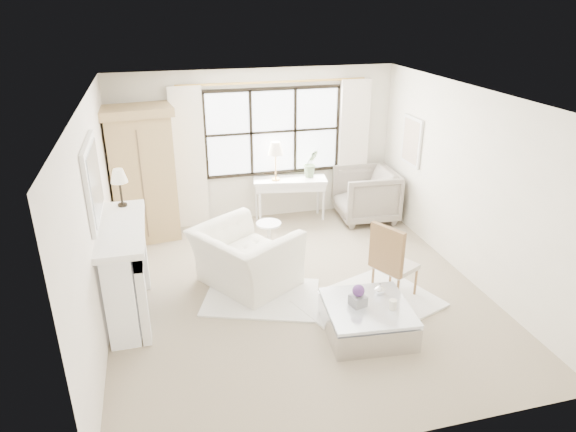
% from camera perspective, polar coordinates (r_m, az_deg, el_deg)
% --- Properties ---
extents(floor, '(5.50, 5.50, 0.00)m').
position_cam_1_polar(floor, '(7.28, 1.08, -8.28)').
color(floor, tan).
rests_on(floor, ground).
extents(ceiling, '(5.50, 5.50, 0.00)m').
position_cam_1_polar(ceiling, '(6.31, 1.27, 13.13)').
color(ceiling, white).
rests_on(ceiling, ground).
extents(wall_back, '(5.00, 0.00, 5.00)m').
position_cam_1_polar(wall_back, '(9.22, -3.50, 7.74)').
color(wall_back, silver).
rests_on(wall_back, ground).
extents(wall_front, '(5.00, 0.00, 5.00)m').
position_cam_1_polar(wall_front, '(4.39, 11.12, -11.26)').
color(wall_front, silver).
rests_on(wall_front, ground).
extents(wall_left, '(0.00, 5.50, 5.50)m').
position_cam_1_polar(wall_left, '(6.51, -20.54, -0.51)').
color(wall_left, white).
rests_on(wall_left, ground).
extents(wall_right, '(0.00, 5.50, 5.50)m').
position_cam_1_polar(wall_right, '(7.70, 19.41, 3.28)').
color(wall_right, white).
rests_on(wall_right, ground).
extents(window_pane, '(2.40, 0.02, 1.50)m').
position_cam_1_polar(window_pane, '(9.20, -1.66, 9.34)').
color(window_pane, white).
rests_on(window_pane, wall_back).
extents(window_frame, '(2.50, 0.04, 1.50)m').
position_cam_1_polar(window_frame, '(9.19, -1.65, 9.33)').
color(window_frame, black).
rests_on(window_frame, wall_back).
extents(curtain_rod, '(3.30, 0.04, 0.04)m').
position_cam_1_polar(curtain_rod, '(8.97, -1.64, 14.66)').
color(curtain_rod, gold).
rests_on(curtain_rod, wall_back).
extents(curtain_left, '(0.55, 0.10, 2.47)m').
position_cam_1_polar(curtain_left, '(9.01, -10.90, 6.23)').
color(curtain_left, white).
rests_on(curtain_left, ground).
extents(curtain_right, '(0.55, 0.10, 2.47)m').
position_cam_1_polar(curtain_right, '(9.65, 7.26, 7.60)').
color(curtain_right, white).
rests_on(curtain_right, ground).
extents(fireplace, '(0.58, 1.66, 1.26)m').
position_cam_1_polar(fireplace, '(6.78, -17.82, -5.76)').
color(fireplace, white).
rests_on(fireplace, ground).
extents(mirror_frame, '(0.05, 1.15, 0.95)m').
position_cam_1_polar(mirror_frame, '(6.33, -20.89, 3.58)').
color(mirror_frame, white).
rests_on(mirror_frame, wall_left).
extents(mirror_glass, '(0.02, 1.00, 0.80)m').
position_cam_1_polar(mirror_glass, '(6.33, -20.62, 3.61)').
color(mirror_glass, silver).
rests_on(mirror_glass, wall_left).
extents(art_frame, '(0.04, 0.62, 0.82)m').
position_cam_1_polar(art_frame, '(9.02, 13.58, 8.10)').
color(art_frame, white).
rests_on(art_frame, wall_right).
extents(art_canvas, '(0.01, 0.52, 0.72)m').
position_cam_1_polar(art_canvas, '(9.01, 13.47, 8.09)').
color(art_canvas, beige).
rests_on(art_canvas, wall_right).
extents(mantel_lamp, '(0.22, 0.22, 0.51)m').
position_cam_1_polar(mantel_lamp, '(6.98, -18.29, 4.07)').
color(mantel_lamp, black).
rests_on(mantel_lamp, fireplace).
extents(armoire, '(1.20, 0.84, 2.24)m').
position_cam_1_polar(armoire, '(8.70, -15.93, 4.48)').
color(armoire, tan).
rests_on(armoire, floor).
extents(console_table, '(1.36, 0.66, 0.80)m').
position_cam_1_polar(console_table, '(9.34, 0.21, 1.85)').
color(console_table, silver).
rests_on(console_table, floor).
extents(console_lamp, '(0.28, 0.28, 0.69)m').
position_cam_1_polar(console_lamp, '(8.98, -1.40, 7.39)').
color(console_lamp, '#C38C43').
rests_on(console_lamp, console_table).
extents(orchid_plant, '(0.30, 0.26, 0.51)m').
position_cam_1_polar(orchid_plant, '(9.24, 2.57, 5.88)').
color(orchid_plant, '#5F7850').
rests_on(orchid_plant, console_table).
extents(side_table, '(0.40, 0.40, 0.51)m').
position_cam_1_polar(side_table, '(8.20, -2.14, -1.87)').
color(side_table, silver).
rests_on(side_table, floor).
extents(rug_left, '(1.80, 1.53, 0.03)m').
position_cam_1_polar(rug_left, '(7.12, -2.96, -8.97)').
color(rug_left, white).
rests_on(rug_left, floor).
extents(rug_right, '(2.05, 1.80, 0.03)m').
position_cam_1_polar(rug_right, '(7.06, 9.06, -9.57)').
color(rug_right, white).
rests_on(rug_right, floor).
extents(club_armchair, '(1.66, 1.71, 0.85)m').
position_cam_1_polar(club_armchair, '(7.25, -4.76, -4.65)').
color(club_armchair, white).
rests_on(club_armchair, floor).
extents(wingback_chair, '(1.10, 1.07, 0.95)m').
position_cam_1_polar(wingback_chair, '(9.47, 8.63, 2.36)').
color(wingback_chair, gray).
rests_on(wingback_chair, floor).
extents(french_chair, '(0.65, 0.65, 1.08)m').
position_cam_1_polar(french_chair, '(7.15, 11.63, -6.57)').
color(french_chair, olive).
rests_on(french_chair, floor).
extents(coffee_table, '(1.09, 1.09, 0.38)m').
position_cam_1_polar(coffee_table, '(6.45, 8.77, -11.29)').
color(coffee_table, silver).
rests_on(coffee_table, floor).
extents(planter_box, '(0.21, 0.21, 0.13)m').
position_cam_1_polar(planter_box, '(6.29, 7.77, -9.29)').
color(planter_box, gray).
rests_on(planter_box, coffee_table).
extents(planter_flowers, '(0.15, 0.15, 0.15)m').
position_cam_1_polar(planter_flowers, '(6.22, 7.84, -8.21)').
color(planter_flowers, '#512B6C').
rests_on(planter_flowers, planter_box).
extents(pillar_candle, '(0.09, 0.09, 0.12)m').
position_cam_1_polar(pillar_candle, '(6.30, 11.57, -9.61)').
color(pillar_candle, silver).
rests_on(pillar_candle, coffee_table).
extents(coffee_vase, '(0.16, 0.16, 0.14)m').
position_cam_1_polar(coffee_vase, '(6.56, 10.17, -7.96)').
color(coffee_vase, silver).
rests_on(coffee_vase, coffee_table).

